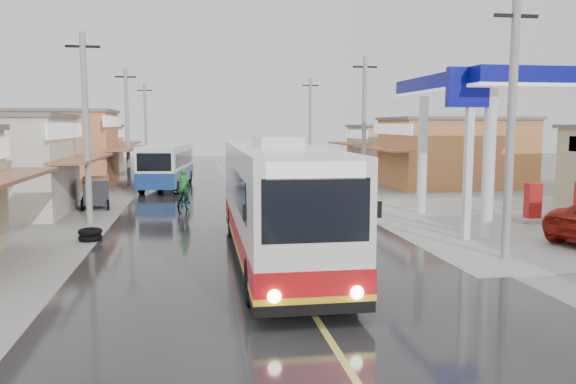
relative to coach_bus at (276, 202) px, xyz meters
The scene contains 12 objects.
ground 2.12m from the coach_bus, 85.18° to the right, with size 120.00×120.00×0.00m, color slate.
road 14.06m from the coach_bus, 89.63° to the left, with size 12.00×90.00×0.02m, color black.
centre_line 14.06m from the coach_bus, 89.63° to the left, with size 0.15×90.00×0.01m, color #D8CC4C.
shopfronts_left 21.38m from the coach_bus, 127.31° to the left, with size 11.00×44.00×5.20m, color tan, non-canonical shape.
shopfronts_right 18.73m from the coach_bus, 35.95° to the left, with size 11.00×44.00×4.80m, color beige, non-canonical shape.
utility_poles_left 16.56m from the coach_bus, 114.82° to the left, with size 1.60×50.00×8.00m, color gray, non-canonical shape.
utility_poles_right 15.75m from the coach_bus, 63.05° to the left, with size 1.60×36.00×8.00m, color gray, non-canonical shape.
coach_bus is the anchor object (origin of this frame).
second_bus 21.12m from the coach_bus, 101.53° to the left, with size 3.38×8.86×2.86m.
cyclist 10.93m from the coach_bus, 105.88° to the left, with size 1.13×2.08×2.13m.
tricycle_near 14.32m from the coach_bus, 120.92° to the left, with size 1.60×2.04×1.56m.
tyre_stack 7.60m from the coach_bus, 146.91° to the left, with size 0.85×0.85×0.44m.
Camera 1 is at (-2.54, -15.81, 4.18)m, focal length 35.00 mm.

